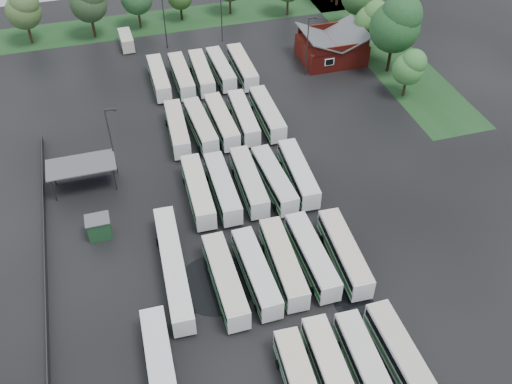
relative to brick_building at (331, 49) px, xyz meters
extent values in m
plane|color=black|center=(-24.00, -42.77, -1.87)|extent=(160.00, 160.00, 0.00)
cube|color=maroon|center=(0.00, 0.03, -0.17)|extent=(10.00, 8.00, 3.40)
cube|color=#4C4F51|center=(-2.50, 0.03, 2.43)|extent=(5.07, 8.60, 2.19)
cube|color=#4C4F51|center=(2.50, 0.03, 2.43)|extent=(5.07, 8.60, 2.19)
cube|color=maroon|center=(0.00, -3.97, 2.03)|extent=(9.00, 0.20, 1.20)
cube|color=silver|center=(-2.00, -4.02, 0.13)|extent=(1.60, 0.12, 1.20)
cylinder|color=#2D2D30|center=(-44.80, -22.77, -0.17)|extent=(0.16, 0.16, 3.40)
cylinder|color=#2D2D30|center=(-37.60, -22.77, -0.17)|extent=(0.16, 0.16, 3.40)
cylinder|color=#2D2D30|center=(-44.80, -19.57, -0.17)|extent=(0.16, 0.16, 3.40)
cylinder|color=#2D2D30|center=(-37.60, -19.57, -0.17)|extent=(0.16, 0.16, 3.40)
cube|color=#4C4F51|center=(-41.20, -21.17, 1.63)|extent=(8.20, 4.20, 0.15)
cube|color=navy|center=(-41.20, -19.27, -0.27)|extent=(7.60, 0.08, 2.60)
cube|color=#184021|center=(-40.20, -30.17, -0.62)|extent=(2.50, 2.00, 2.50)
cube|color=#4C4F51|center=(-40.20, -30.17, 0.69)|extent=(2.70, 2.20, 0.12)
cube|color=#183D18|center=(-22.00, 22.03, -1.86)|extent=(80.00, 10.00, 0.01)
cube|color=#183D18|center=(10.00, 0.03, -1.86)|extent=(10.00, 50.00, 0.01)
cube|color=#2D2D30|center=(-46.20, -34.77, -1.27)|extent=(0.10, 50.00, 1.20)
cube|color=beige|center=(-25.08, -55.22, 1.05)|extent=(2.67, 10.55, 0.11)
cylinder|color=black|center=(-25.08, -51.77, -1.46)|extent=(2.29, 0.86, 0.86)
cube|color=white|center=(-22.11, -54.87, -0.17)|extent=(2.75, 11.21, 2.55)
cube|color=black|center=(-22.11, -54.87, 0.34)|extent=(2.79, 10.77, 0.82)
cube|color=#256738|center=(-22.11, -54.87, -0.73)|extent=(2.79, 10.99, 0.56)
cube|color=beige|center=(-22.11, -54.87, 1.15)|extent=(2.64, 10.87, 0.11)
cylinder|color=black|center=(-22.11, -51.31, -1.45)|extent=(2.36, 0.89, 0.89)
cube|color=white|center=(-18.93, -55.03, -0.22)|extent=(2.63, 10.90, 2.48)
cube|color=black|center=(-18.93, -55.03, 0.28)|extent=(2.67, 10.47, 0.79)
cube|color=#1F6630|center=(-18.93, -55.03, -0.77)|extent=(2.67, 10.68, 0.55)
cube|color=silver|center=(-18.93, -55.03, 1.07)|extent=(2.53, 10.57, 0.11)
cylinder|color=black|center=(-18.93, -51.57, -1.46)|extent=(2.30, 0.87, 0.87)
cube|color=white|center=(-15.46, -54.95, -0.20)|extent=(2.37, 10.98, 2.51)
cube|color=black|center=(-15.46, -54.95, 0.30)|extent=(2.42, 10.54, 0.80)
cube|color=#2D7441|center=(-15.46, -54.95, -0.75)|extent=(2.41, 10.76, 0.55)
cube|color=beige|center=(-15.46, -54.95, 1.10)|extent=(2.27, 10.65, 0.11)
cylinder|color=black|center=(-15.46, -51.45, -1.45)|extent=(2.33, 0.88, 0.88)
cube|color=white|center=(-28.52, -41.81, -0.18)|extent=(2.36, 11.10, 2.54)
cube|color=black|center=(-28.52, -41.81, 0.33)|extent=(2.42, 10.66, 0.81)
cube|color=#126826|center=(-28.52, -41.81, -0.74)|extent=(2.41, 10.88, 0.56)
cube|color=beige|center=(-28.52, -41.81, 1.14)|extent=(2.27, 10.77, 0.11)
cylinder|color=black|center=(-28.52, -45.36, -1.45)|extent=(2.36, 0.89, 0.89)
cylinder|color=black|center=(-28.52, -38.26, -1.45)|extent=(2.36, 0.89, 0.89)
cube|color=white|center=(-25.20, -41.70, -0.23)|extent=(2.46, 10.81, 2.47)
cube|color=black|center=(-25.20, -41.70, 0.26)|extent=(2.50, 10.38, 0.79)
cube|color=#256B36|center=(-25.20, -41.70, -0.77)|extent=(2.50, 10.59, 0.54)
cube|color=silver|center=(-25.20, -41.70, 1.05)|extent=(2.36, 10.48, 0.11)
cylinder|color=black|center=(-25.20, -45.15, -1.46)|extent=(2.29, 0.86, 0.86)
cylinder|color=black|center=(-25.20, -38.26, -1.46)|extent=(2.29, 0.86, 0.86)
cube|color=white|center=(-22.13, -41.27, -0.18)|extent=(2.68, 11.13, 2.53)
cube|color=black|center=(-22.13, -41.27, 0.32)|extent=(2.72, 10.69, 0.81)
cube|color=#1A772D|center=(-22.13, -41.27, -0.74)|extent=(2.72, 10.91, 0.56)
cube|color=beige|center=(-22.13, -41.27, 1.13)|extent=(2.58, 10.80, 0.11)
cylinder|color=black|center=(-22.13, -44.81, -1.45)|extent=(2.35, 0.88, 0.88)
cylinder|color=black|center=(-22.13, -37.73, -1.45)|extent=(2.35, 0.88, 0.88)
cube|color=white|center=(-18.92, -41.23, -0.20)|extent=(2.37, 10.96, 2.51)
cube|color=black|center=(-18.92, -41.23, 0.30)|extent=(2.42, 10.53, 0.80)
cube|color=#137327|center=(-18.92, -41.23, -0.75)|extent=(2.42, 10.74, 0.55)
cube|color=silver|center=(-18.92, -41.23, 1.10)|extent=(2.28, 10.63, 0.11)
cylinder|color=black|center=(-18.92, -44.73, -1.46)|extent=(2.33, 0.88, 0.88)
cylinder|color=black|center=(-18.92, -37.73, -1.46)|extent=(2.33, 0.88, 0.88)
cube|color=white|center=(-15.45, -41.79, -0.19)|extent=(2.81, 11.12, 2.53)
cube|color=black|center=(-15.45, -41.79, 0.32)|extent=(2.85, 10.69, 0.81)
cube|color=#1F7531|center=(-15.45, -41.79, -0.74)|extent=(2.85, 10.91, 0.56)
cube|color=beige|center=(-15.45, -41.79, 1.12)|extent=(2.71, 10.79, 0.11)
cylinder|color=black|center=(-15.45, -45.31, -1.45)|extent=(2.34, 0.88, 0.88)
cylinder|color=black|center=(-15.45, -38.26, -1.45)|extent=(2.34, 0.88, 0.88)
cube|color=white|center=(-28.32, -27.74, -0.18)|extent=(2.63, 11.16, 2.54)
cube|color=black|center=(-28.32, -27.74, 0.33)|extent=(2.67, 10.72, 0.81)
cube|color=#1D6631|center=(-28.32, -27.74, -0.74)|extent=(2.67, 10.94, 0.56)
cube|color=beige|center=(-28.32, -27.74, 1.14)|extent=(2.53, 10.83, 0.11)
cylinder|color=black|center=(-28.32, -31.30, -1.45)|extent=(2.36, 0.89, 0.89)
cylinder|color=black|center=(-28.32, -24.19, -1.45)|extent=(2.36, 0.89, 0.89)
cube|color=white|center=(-25.36, -27.98, -0.20)|extent=(2.43, 10.96, 2.50)
cube|color=black|center=(-25.36, -27.98, 0.30)|extent=(2.48, 10.52, 0.80)
cube|color=#116F28|center=(-25.36, -27.98, -0.75)|extent=(2.47, 10.74, 0.55)
cube|color=silver|center=(-25.36, -27.98, 1.09)|extent=(2.33, 10.63, 0.11)
cylinder|color=black|center=(-25.36, -31.48, -1.46)|extent=(2.32, 0.87, 0.87)
cylinder|color=black|center=(-25.36, -24.49, -1.46)|extent=(2.32, 0.87, 0.87)
cube|color=white|center=(-22.01, -27.75, -0.20)|extent=(2.55, 10.98, 2.50)
cube|color=black|center=(-22.01, -27.75, 0.30)|extent=(2.59, 10.54, 0.80)
cube|color=#26773E|center=(-22.01, -27.75, -0.76)|extent=(2.59, 10.76, 0.55)
cube|color=beige|center=(-22.01, -27.75, 1.09)|extent=(2.45, 10.65, 0.11)
cylinder|color=black|center=(-22.01, -31.24, -1.46)|extent=(2.32, 0.87, 0.87)
cylinder|color=black|center=(-22.01, -24.25, -1.46)|extent=(2.32, 0.87, 0.87)
cube|color=white|center=(-18.98, -28.29, -0.22)|extent=(2.74, 10.93, 2.49)
cube|color=black|center=(-18.98, -28.29, 0.28)|extent=(2.77, 10.50, 0.80)
cube|color=#1D652B|center=(-18.98, -28.29, -0.76)|extent=(2.77, 10.72, 0.55)
cube|color=silver|center=(-18.98, -28.29, 1.07)|extent=(2.63, 10.60, 0.11)
cylinder|color=black|center=(-18.98, -31.76, -1.46)|extent=(2.30, 0.87, 0.87)
cylinder|color=black|center=(-18.98, -24.82, -1.46)|extent=(2.30, 0.87, 0.87)
cube|color=white|center=(-15.76, -28.03, -0.20)|extent=(2.79, 11.02, 2.50)
cube|color=black|center=(-15.76, -28.03, 0.30)|extent=(2.83, 10.59, 0.80)
cube|color=#0F6626|center=(-15.76, -28.03, -0.76)|extent=(2.83, 10.81, 0.55)
cube|color=silver|center=(-15.76, -28.03, 1.09)|extent=(2.69, 10.69, 0.11)
cylinder|color=black|center=(-15.76, -31.52, -1.46)|extent=(2.32, 0.87, 0.87)
cylinder|color=black|center=(-15.76, -24.53, -1.46)|extent=(2.32, 0.87, 0.87)
cube|color=white|center=(-28.34, -14.40, -0.24)|extent=(2.79, 10.82, 2.46)
cube|color=black|center=(-28.34, -14.40, 0.26)|extent=(2.82, 10.39, 0.79)
cube|color=#29723D|center=(-28.34, -14.40, -0.78)|extent=(2.82, 10.61, 0.54)
cube|color=beige|center=(-28.34, -14.40, 1.04)|extent=(2.68, 10.49, 0.11)
cylinder|color=black|center=(-28.34, -17.83, -1.46)|extent=(2.28, 0.86, 0.86)
cylinder|color=black|center=(-28.34, -10.97, -1.46)|extent=(2.28, 0.86, 0.86)
cube|color=white|center=(-25.16, -14.64, -0.24)|extent=(2.74, 10.81, 2.46)
cube|color=black|center=(-25.16, -14.64, 0.25)|extent=(2.78, 10.38, 0.79)
cube|color=#1B682E|center=(-25.16, -14.64, -0.78)|extent=(2.78, 10.60, 0.54)
cube|color=beige|center=(-25.16, -14.64, 1.04)|extent=(2.64, 10.48, 0.11)
cylinder|color=black|center=(-25.16, -18.07, -1.46)|extent=(2.28, 0.86, 0.86)
cylinder|color=black|center=(-25.16, -11.21, -1.46)|extent=(2.28, 0.86, 0.86)
cube|color=white|center=(-22.16, -14.51, -0.20)|extent=(2.55, 10.99, 2.51)
cube|color=black|center=(-22.16, -14.51, 0.30)|extent=(2.60, 10.55, 0.80)
cube|color=#2C723E|center=(-22.16, -14.51, -0.75)|extent=(2.59, 10.77, 0.55)
cube|color=beige|center=(-22.16, -14.51, 1.10)|extent=(2.45, 10.66, 0.11)
cylinder|color=black|center=(-22.16, -18.01, -1.46)|extent=(2.32, 0.87, 0.87)
cylinder|color=black|center=(-22.16, -11.01, -1.46)|extent=(2.32, 0.87, 0.87)
cube|color=white|center=(-18.98, -14.41, -0.24)|extent=(2.61, 10.79, 2.46)
cube|color=black|center=(-18.98, -14.41, 0.26)|extent=(2.65, 10.36, 0.79)
cube|color=#287539|center=(-18.98, -14.41, -0.78)|extent=(2.65, 10.58, 0.54)
cube|color=silver|center=(-18.98, -14.41, 1.04)|extent=(2.51, 10.47, 0.11)
cylinder|color=black|center=(-18.98, -17.84, -1.46)|extent=(2.28, 0.86, 0.86)
cylinder|color=black|center=(-18.98, -10.98, -1.46)|extent=(2.28, 0.86, 0.86)
cube|color=white|center=(-15.56, -14.50, -0.20)|extent=(2.35, 10.95, 2.50)
cube|color=black|center=(-15.56, -14.50, 0.30)|extent=(2.40, 10.51, 0.80)
cube|color=#13712B|center=(-15.56, -14.50, -0.75)|extent=(2.39, 10.73, 0.55)
cube|color=beige|center=(-15.56, -14.50, 1.09)|extent=(2.26, 10.62, 0.11)
cylinder|color=black|center=(-15.56, -18.00, -1.46)|extent=(2.32, 0.87, 0.87)
cylinder|color=black|center=(-15.56, -11.01, -1.46)|extent=(2.32, 0.87, 0.87)
cube|color=white|center=(-28.59, -0.48, -0.25)|extent=(2.31, 10.64, 2.43)
cube|color=black|center=(-28.59, -0.48, 0.24)|extent=(2.36, 10.22, 0.78)
cube|color=#236D32|center=(-28.59, -0.48, -0.79)|extent=(2.36, 10.43, 0.54)
cube|color=beige|center=(-28.59, -0.48, 1.01)|extent=(2.22, 10.32, 0.11)
cylinder|color=black|center=(-28.59, -3.88, -1.47)|extent=(2.26, 0.85, 0.85)
cylinder|color=black|center=(-28.59, 2.92, -1.47)|extent=(2.26, 0.85, 0.85)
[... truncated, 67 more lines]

